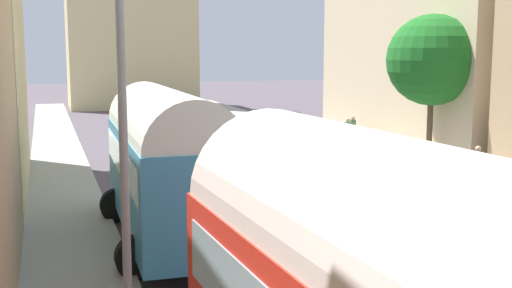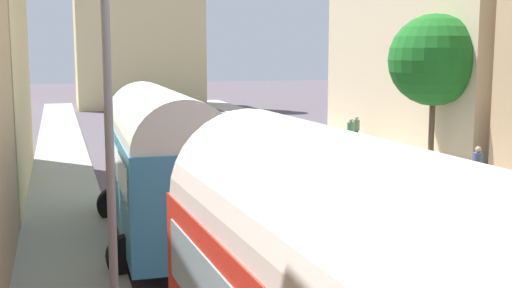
% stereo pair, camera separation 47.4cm
% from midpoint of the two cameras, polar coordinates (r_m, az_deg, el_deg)
% --- Properties ---
extents(ground_plane, '(154.00, 154.00, 0.00)m').
position_cam_midpoint_polar(ground_plane, '(30.44, -3.72, -1.43)').
color(ground_plane, '#50474F').
extents(sidewalk_left, '(2.50, 70.00, 0.14)m').
position_cam_midpoint_polar(sidewalk_left, '(29.47, -17.49, -1.98)').
color(sidewalk_left, '#9AA092').
rests_on(sidewalk_left, ground).
extents(sidewalk_right, '(2.50, 70.00, 0.14)m').
position_cam_midpoint_polar(sidewalk_right, '(32.99, 8.55, -0.63)').
color(sidewalk_right, '#B0A799').
rests_on(sidewalk_right, ground).
extents(building_right_2, '(5.54, 14.46, 11.89)m').
position_cam_midpoint_polar(building_right_2, '(34.42, 15.02, 9.37)').
color(building_right_2, beige).
rests_on(building_right_2, ground).
extents(distant_church, '(11.20, 6.53, 19.42)m').
position_cam_midpoint_polar(distant_church, '(59.62, -11.26, 9.67)').
color(distant_church, '#D4C087').
rests_on(distant_church, ground).
extents(parked_bus_1, '(3.31, 8.37, 4.15)m').
position_cam_midpoint_polar(parked_bus_1, '(17.18, -8.86, -1.22)').
color(parked_bus_1, teal).
rests_on(parked_bus_1, ground).
extents(cargo_truck_0, '(3.05, 7.49, 2.33)m').
position_cam_midpoint_polar(cargo_truck_0, '(20.62, 7.93, -2.72)').
color(cargo_truck_0, navy).
rests_on(cargo_truck_0, ground).
extents(car_0, '(2.21, 3.63, 1.61)m').
position_cam_midpoint_polar(car_0, '(32.41, -1.78, 0.62)').
color(car_0, '#3E86BD').
rests_on(car_0, ground).
extents(car_1, '(2.52, 4.07, 1.47)m').
position_cam_midpoint_polar(car_1, '(37.68, -4.18, 1.58)').
color(car_1, '#47925B').
rests_on(car_1, ground).
extents(car_2, '(2.22, 3.63, 1.42)m').
position_cam_midpoint_polar(car_2, '(43.01, -5.99, 2.36)').
color(car_2, '#439351').
rests_on(car_2, ground).
extents(car_3, '(2.38, 3.77, 1.57)m').
position_cam_midpoint_polar(car_3, '(48.36, -7.40, 3.05)').
color(car_3, '#558F5A').
rests_on(car_3, ground).
extents(car_4, '(2.56, 3.75, 1.55)m').
position_cam_midpoint_polar(car_4, '(13.60, 6.77, -10.35)').
color(car_4, '#3F87C4').
rests_on(car_4, ground).
extents(car_5, '(2.55, 4.40, 1.52)m').
position_cam_midpoint_polar(car_5, '(24.43, -4.20, -2.01)').
color(car_5, silver).
rests_on(car_5, ground).
extents(car_6, '(2.32, 4.03, 1.66)m').
position_cam_midpoint_polar(car_6, '(34.64, -8.43, 1.06)').
color(car_6, slate).
rests_on(car_6, ground).
extents(car_7, '(2.49, 4.40, 1.64)m').
position_cam_midpoint_polar(car_7, '(41.92, -10.86, 2.23)').
color(car_7, '#2C2227').
rests_on(car_7, ground).
extents(pedestrian_1, '(0.47, 0.47, 1.78)m').
position_cam_midpoint_polar(pedestrian_1, '(24.11, 18.56, -1.96)').
color(pedestrian_1, brown).
rests_on(pedestrian_1, ground).
extents(pedestrian_2, '(0.49, 0.49, 1.75)m').
position_cam_midpoint_polar(pedestrian_2, '(33.13, 7.75, 1.03)').
color(pedestrian_2, '#534A4D').
rests_on(pedestrian_2, ground).
extents(pedestrian_3, '(0.42, 0.42, 1.73)m').
position_cam_midpoint_polar(pedestrian_3, '(34.36, 8.22, 1.28)').
color(pedestrian_3, '#232B3E').
rests_on(pedestrian_3, ground).
extents(streetlamp_near, '(1.52, 0.28, 6.37)m').
position_cam_midpoint_polar(streetlamp_near, '(11.60, -11.95, 1.45)').
color(streetlamp_near, gray).
rests_on(streetlamp_near, ground).
extents(roadside_tree_2, '(3.87, 3.87, 6.69)m').
position_cam_midpoint_polar(roadside_tree_2, '(28.25, 14.95, 7.22)').
color(roadside_tree_2, brown).
rests_on(roadside_tree_2, ground).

